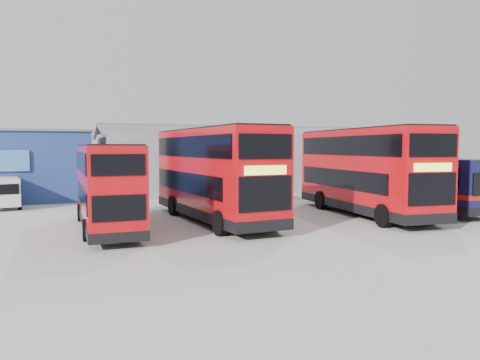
{
  "coord_description": "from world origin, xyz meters",
  "views": [
    {
      "loc": [
        -9.98,
        -20.28,
        3.88
      ],
      "look_at": [
        -0.94,
        3.44,
        2.1
      ],
      "focal_mm": 35.0,
      "sensor_mm": 36.0,
      "label": 1
    }
  ],
  "objects_px": {
    "double_decker_left": "(107,188)",
    "single_decker_blue": "(403,183)",
    "office_block": "(4,165)",
    "double_decker_centre": "(214,175)",
    "maintenance_shed": "(266,161)",
    "double_decker_right": "(365,172)",
    "panel_van": "(3,191)"
  },
  "relations": [
    {
      "from": "double_decker_left",
      "to": "single_decker_blue",
      "type": "distance_m",
      "value": 18.29
    },
    {
      "from": "office_block",
      "to": "double_decker_centre",
      "type": "xyz_separation_m",
      "value": [
        11.42,
        -14.96,
        -0.16
      ]
    },
    {
      "from": "maintenance_shed",
      "to": "double_decker_centre",
      "type": "distance_m",
      "value": 19.99
    },
    {
      "from": "double_decker_centre",
      "to": "double_decker_right",
      "type": "height_order",
      "value": "double_decker_right"
    },
    {
      "from": "maintenance_shed",
      "to": "double_decker_centre",
      "type": "height_order",
      "value": "maintenance_shed"
    },
    {
      "from": "single_decker_blue",
      "to": "double_decker_centre",
      "type": "bearing_deg",
      "value": -1.92
    },
    {
      "from": "maintenance_shed",
      "to": "double_decker_right",
      "type": "bearing_deg",
      "value": -95.81
    },
    {
      "from": "office_block",
      "to": "double_decker_centre",
      "type": "distance_m",
      "value": 18.82
    },
    {
      "from": "double_decker_right",
      "to": "panel_van",
      "type": "distance_m",
      "value": 22.54
    },
    {
      "from": "maintenance_shed",
      "to": "panel_van",
      "type": "height_order",
      "value": "maintenance_shed"
    },
    {
      "from": "office_block",
      "to": "single_decker_blue",
      "type": "xyz_separation_m",
      "value": [
        24.18,
        -14.44,
        -0.98
      ]
    },
    {
      "from": "double_decker_centre",
      "to": "single_decker_blue",
      "type": "xyz_separation_m",
      "value": [
        12.75,
        0.52,
        -0.82
      ]
    },
    {
      "from": "office_block",
      "to": "double_decker_right",
      "type": "distance_m",
      "value": 25.7
    },
    {
      "from": "double_decker_left",
      "to": "double_decker_centre",
      "type": "bearing_deg",
      "value": -171.86
    },
    {
      "from": "double_decker_centre",
      "to": "panel_van",
      "type": "distance_m",
      "value": 14.81
    },
    {
      "from": "single_decker_blue",
      "to": "panel_van",
      "type": "height_order",
      "value": "single_decker_blue"
    },
    {
      "from": "office_block",
      "to": "panel_van",
      "type": "xyz_separation_m",
      "value": [
        0.43,
        -5.12,
        -1.49
      ]
    },
    {
      "from": "office_block",
      "to": "single_decker_blue",
      "type": "bearing_deg",
      "value": -30.84
    },
    {
      "from": "double_decker_left",
      "to": "panel_van",
      "type": "relative_size",
      "value": 2.04
    },
    {
      "from": "double_decker_centre",
      "to": "panel_van",
      "type": "xyz_separation_m",
      "value": [
        -10.99,
        9.84,
        -1.33
      ]
    },
    {
      "from": "office_block",
      "to": "panel_van",
      "type": "height_order",
      "value": "office_block"
    },
    {
      "from": "single_decker_blue",
      "to": "double_decker_right",
      "type": "bearing_deg",
      "value": 16.08
    },
    {
      "from": "double_decker_left",
      "to": "double_decker_centre",
      "type": "distance_m",
      "value": 5.56
    },
    {
      "from": "double_decker_right",
      "to": "single_decker_blue",
      "type": "height_order",
      "value": "double_decker_right"
    },
    {
      "from": "double_decker_left",
      "to": "single_decker_blue",
      "type": "bearing_deg",
      "value": -176.16
    },
    {
      "from": "maintenance_shed",
      "to": "panel_van",
      "type": "xyz_separation_m",
      "value": [
        -21.57,
        -7.13,
        -1.52
      ]
    },
    {
      "from": "double_decker_centre",
      "to": "maintenance_shed",
      "type": "bearing_deg",
      "value": 53.61
    },
    {
      "from": "maintenance_shed",
      "to": "single_decker_blue",
      "type": "bearing_deg",
      "value": -82.46
    },
    {
      "from": "double_decker_left",
      "to": "panel_van",
      "type": "xyz_separation_m",
      "value": [
        -5.51,
        10.66,
        -0.9
      ]
    },
    {
      "from": "office_block",
      "to": "single_decker_blue",
      "type": "height_order",
      "value": "office_block"
    },
    {
      "from": "double_decker_right",
      "to": "panel_van",
      "type": "relative_size",
      "value": 2.54
    },
    {
      "from": "panel_van",
      "to": "double_decker_left",
      "type": "bearing_deg",
      "value": -70.97
    }
  ]
}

